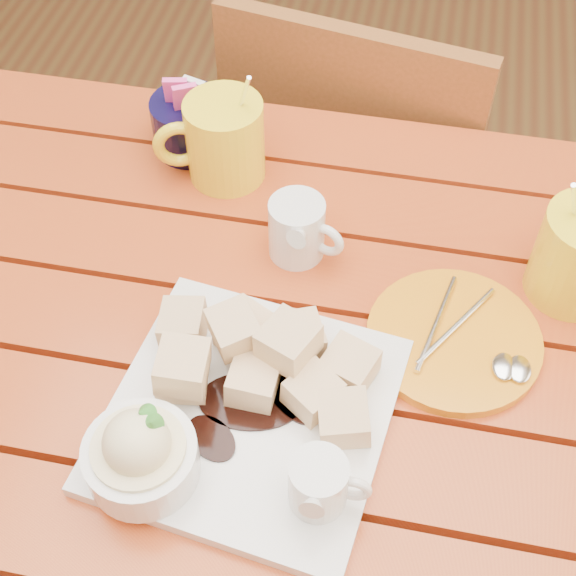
% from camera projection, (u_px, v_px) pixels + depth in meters
% --- Properties ---
extents(table, '(1.20, 0.79, 0.75)m').
position_uv_depth(table, '(243.00, 392.00, 0.94)').
color(table, '#9D2714').
rests_on(table, ground).
extents(dessert_plate, '(0.30, 0.30, 0.11)m').
position_uv_depth(dessert_plate, '(228.00, 412.00, 0.76)').
color(dessert_plate, white).
rests_on(dessert_plate, table).
extents(coffee_mug_left, '(0.13, 0.10, 0.16)m').
position_uv_depth(coffee_mug_left, '(222.00, 139.00, 0.98)').
color(coffee_mug_left, yellow).
rests_on(coffee_mug_left, table).
extents(cream_pitcher, '(0.09, 0.08, 0.08)m').
position_uv_depth(cream_pitcher, '(298.00, 228.00, 0.90)').
color(cream_pitcher, white).
rests_on(cream_pitcher, table).
extents(sugar_caddy, '(0.10, 0.10, 0.10)m').
position_uv_depth(sugar_caddy, '(190.00, 123.00, 1.02)').
color(sugar_caddy, black).
rests_on(sugar_caddy, table).
extents(orange_saucer, '(0.19, 0.19, 0.02)m').
position_uv_depth(orange_saucer, '(455.00, 340.00, 0.85)').
color(orange_saucer, orange).
rests_on(orange_saucer, table).
extents(chair_far, '(0.47, 0.47, 0.84)m').
position_uv_depth(chair_far, '(358.00, 184.00, 1.41)').
color(chair_far, brown).
rests_on(chair_far, ground).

